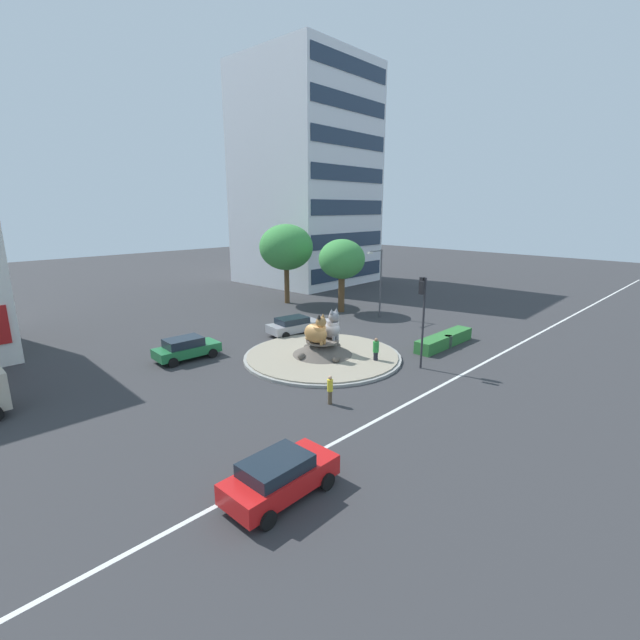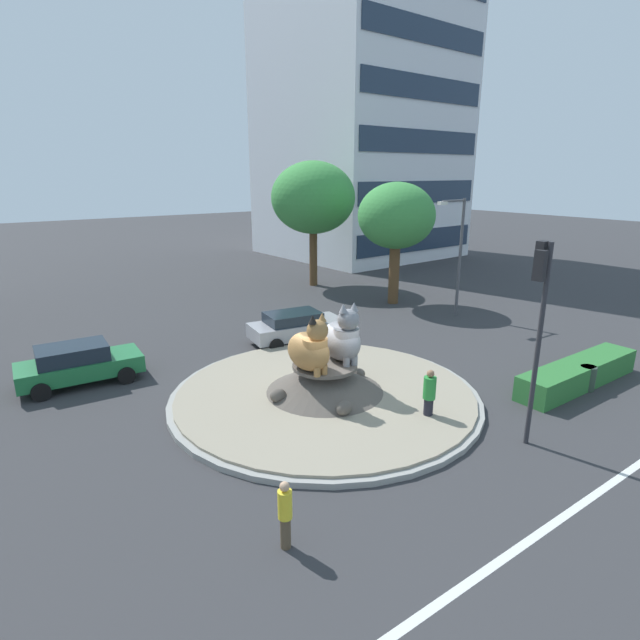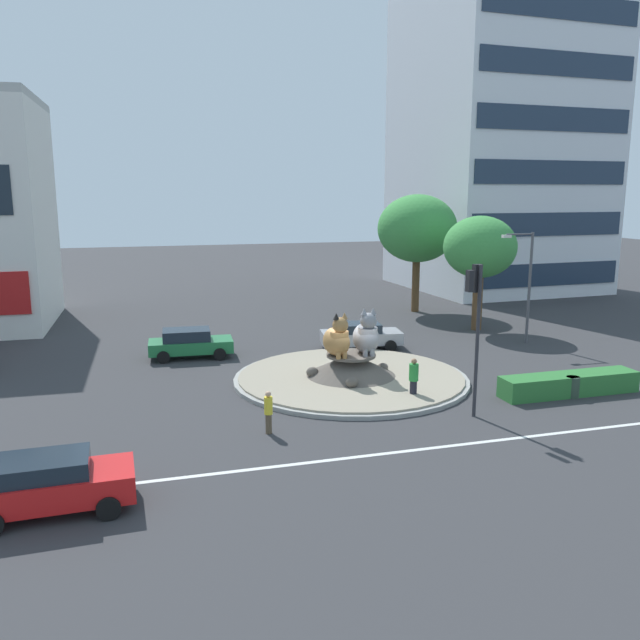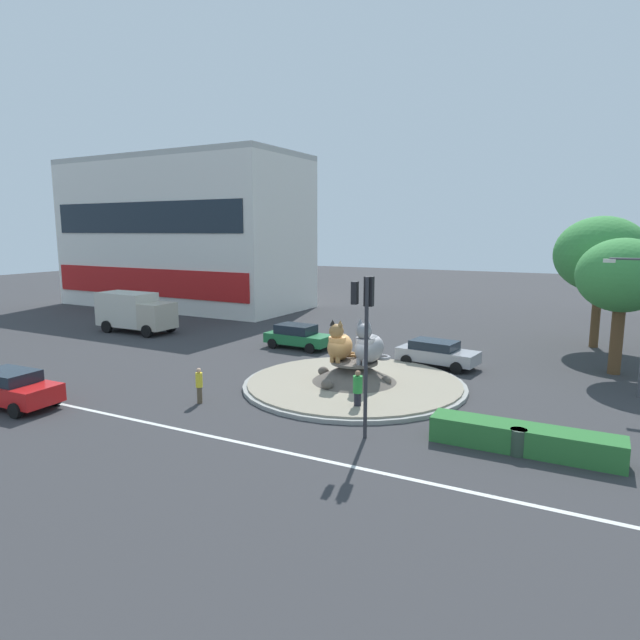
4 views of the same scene
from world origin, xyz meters
name	(u,v)px [view 1 (image 1 of 4)]	position (x,y,z in m)	size (l,w,h in m)	color
ground_plane	(322,358)	(0.00, 0.00, 0.00)	(160.00, 160.00, 0.00)	#333335
lane_centreline	(429,392)	(0.00, -8.33, 0.00)	(112.00, 0.20, 0.01)	silver
roundabout_island	(322,353)	(0.00, 0.00, 0.37)	(10.73, 10.73, 1.27)	gray
cat_statue_tabby	(317,332)	(-0.72, -0.17, 2.01)	(1.26, 2.06, 2.04)	#9E703D
cat_statue_grey	(330,327)	(0.72, -0.03, 2.06)	(1.62, 2.21, 2.16)	gray
traffic_light_mast	(422,303)	(2.93, -5.80, 4.26)	(0.71, 0.56, 5.87)	#2D2D33
office_tower	(306,177)	(22.01, 24.90, 14.02)	(15.55, 15.78, 28.05)	silver
clipped_hedge_strip	(444,340)	(8.29, -4.53, 0.45)	(6.25, 1.20, 0.90)	#2D7033
broadleaf_tree_behind_island	(286,247)	(10.15, 15.37, 5.95)	(5.63, 5.63, 8.37)	brown
second_tree_near_tower	(342,260)	(11.21, 8.45, 5.14)	(4.47, 4.47, 7.10)	brown
streetlight_arm	(379,278)	(11.92, 4.43, 3.70)	(1.96, 0.24, 6.31)	#4C4C51
pedestrian_yellow_shirt	(330,389)	(-4.97, -5.46, 0.84)	(0.30, 0.30, 1.58)	brown
pedestrian_green_shirt	(376,350)	(1.61, -3.33, 0.93)	(0.39, 0.39, 1.77)	black
sedan_on_far_lane	(294,325)	(2.48, 5.69, 0.77)	(4.57, 2.50, 1.44)	#99999E
hatchback_near_shophouse	(280,476)	(-11.76, -9.50, 0.83)	(4.30, 2.17, 1.57)	red
parked_car_right	(186,348)	(-6.72, 6.33, 0.79)	(4.38, 2.24, 1.52)	#1E6B38
litter_bin	(448,342)	(8.16, -4.94, 0.45)	(0.56, 0.56, 0.90)	#2D4233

